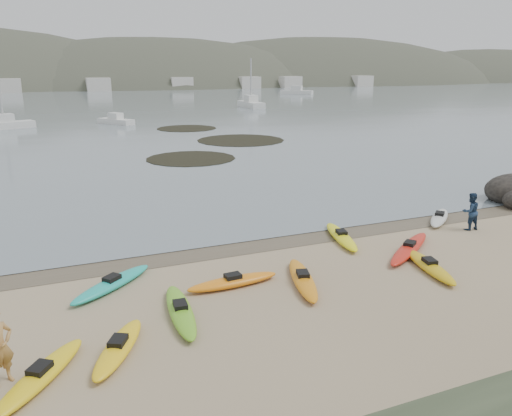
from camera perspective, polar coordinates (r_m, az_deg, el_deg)
name	(u,v)px	position (r m, az deg, el deg)	size (l,w,h in m)	color
ground	(256,241)	(21.94, 0.00, -3.77)	(600.00, 600.00, 0.00)	tan
wet_sand	(259,243)	(21.68, 0.31, -4.01)	(60.00, 60.00, 0.00)	brown
water	(57,80)	(319.26, -21.83, 13.47)	(1200.00, 1200.00, 0.00)	slate
kayaks	(290,274)	(18.18, 3.88, -7.53)	(21.03, 9.56, 0.34)	#1CB0A2
person_east	(470,211)	(25.23, 23.31, -0.36)	(0.86, 0.67, 1.77)	navy
kelp_mats	(211,141)	(51.92, -5.19, 7.68)	(15.76, 27.68, 0.04)	black
moored_boats	(157,103)	(100.45, -11.29, 11.70)	(98.17, 62.66, 1.22)	silver
far_hills	(167,123)	(219.48, -10.19, 9.54)	(550.00, 135.00, 80.00)	#384235
far_town	(92,85)	(164.76, -18.26, 13.24)	(199.00, 5.00, 4.00)	beige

